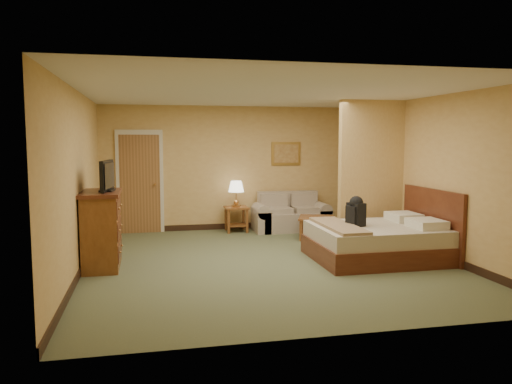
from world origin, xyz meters
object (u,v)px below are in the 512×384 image
object	(u,v)px
dresser	(102,229)
coffee_table	(316,223)
loveseat	(291,218)
bed	(381,240)

from	to	relation	value
dresser	coffee_table	bearing A→B (deg)	19.99
loveseat	coffee_table	xyz separation A→B (m)	(0.23, -0.98, 0.04)
dresser	bed	distance (m)	4.32
loveseat	dresser	size ratio (longest dim) A/B	1.39
coffee_table	bed	world-z (taller)	bed
coffee_table	dresser	world-z (taller)	dresser
coffee_table	bed	bearing A→B (deg)	-75.65
coffee_table	dresser	bearing A→B (deg)	-160.01
dresser	bed	bearing A→B (deg)	-5.23
dresser	bed	world-z (taller)	dresser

